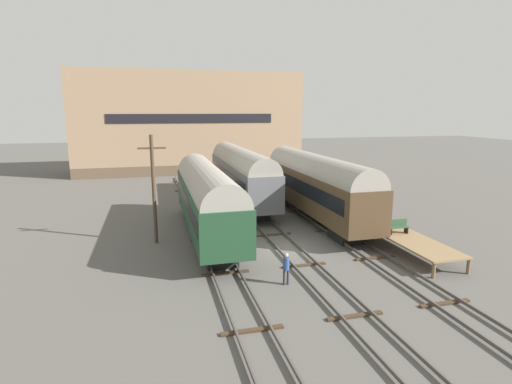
# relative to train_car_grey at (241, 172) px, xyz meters

# --- Properties ---
(ground_plane) EXTENTS (200.00, 200.00, 0.00)m
(ground_plane) POSITION_rel_train_car_grey_xyz_m (0.00, -13.56, -3.04)
(ground_plane) COLOR #56544F
(track_left) EXTENTS (2.60, 60.00, 0.26)m
(track_left) POSITION_rel_train_car_grey_xyz_m (-4.57, -13.56, -2.90)
(track_left) COLOR #4C4742
(track_left) RESTS_ON ground
(track_middle) EXTENTS (2.60, 60.00, 0.26)m
(track_middle) POSITION_rel_train_car_grey_xyz_m (0.00, -13.56, -2.90)
(track_middle) COLOR #4C4742
(track_middle) RESTS_ON ground
(track_right) EXTENTS (2.60, 60.00, 0.26)m
(track_right) POSITION_rel_train_car_grey_xyz_m (4.57, -13.56, -2.90)
(track_right) COLOR #4C4742
(track_right) RESTS_ON ground
(train_car_grey) EXTENTS (2.94, 17.55, 5.32)m
(train_car_grey) POSITION_rel_train_car_grey_xyz_m (0.00, 0.00, 0.00)
(train_car_grey) COLOR black
(train_car_grey) RESTS_ON ground
(train_car_green) EXTENTS (3.01, 15.90, 5.12)m
(train_car_green) POSITION_rel_train_car_grey_xyz_m (-4.57, -9.57, -0.14)
(train_car_green) COLOR black
(train_car_green) RESTS_ON ground
(train_car_brown) EXTENTS (2.95, 17.13, 5.34)m
(train_car_brown) POSITION_rel_train_car_grey_xyz_m (4.57, -7.28, 0.01)
(train_car_brown) COLOR black
(train_car_brown) RESTS_ON ground
(station_platform) EXTENTS (2.52, 15.22, 0.97)m
(station_platform) POSITION_rel_train_car_grey_xyz_m (7.15, -12.43, -2.15)
(station_platform) COLOR #8C704C
(station_platform) RESTS_ON ground
(bench) EXTENTS (1.40, 0.40, 0.91)m
(bench) POSITION_rel_train_car_grey_xyz_m (7.01, -15.10, -1.58)
(bench) COLOR #2D4C33
(bench) RESTS_ON station_platform
(person_worker) EXTENTS (0.32, 0.32, 1.69)m
(person_worker) POSITION_rel_train_car_grey_xyz_m (-1.82, -18.67, -2.02)
(person_worker) COLOR #282833
(person_worker) RESTS_ON ground
(utility_pole) EXTENTS (1.80, 0.24, 7.27)m
(utility_pole) POSITION_rel_train_car_grey_xyz_m (-8.15, -10.11, 0.76)
(utility_pole) COLOR #473828
(utility_pole) RESTS_ON ground
(warehouse_building) EXTENTS (31.81, 10.20, 14.15)m
(warehouse_building) POSITION_rel_train_car_grey_xyz_m (-2.62, 23.64, 4.04)
(warehouse_building) COLOR brown
(warehouse_building) RESTS_ON ground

